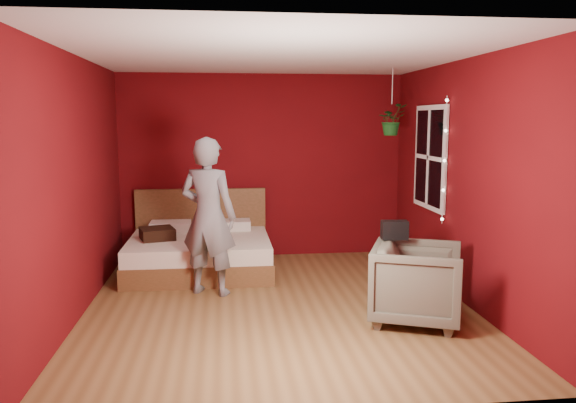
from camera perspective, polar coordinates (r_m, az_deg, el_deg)
name	(u,v)px	position (r m, az deg, el deg)	size (l,w,h in m)	color
floor	(278,305)	(6.09, -1.03, -10.47)	(4.50, 4.50, 0.00)	brown
room_walls	(278,147)	(5.77, -1.07, 5.52)	(4.04, 4.54, 2.62)	#5D090D
window	(430,158)	(7.11, 14.20, 4.35)	(0.05, 0.97, 1.27)	white
fairy_lights	(444,161)	(6.62, 15.61, 4.02)	(0.04, 0.04, 1.45)	silver
bed	(200,251)	(7.45, -8.93, -4.98)	(1.81, 1.54, 1.00)	brown
person	(208,217)	(6.33, -8.09, -1.52)	(0.65, 0.43, 1.78)	slate
armchair	(417,283)	(5.64, 12.97, -8.10)	(0.83, 0.85, 0.77)	#5A5547
handbag	(395,230)	(5.72, 10.77, -2.85)	(0.26, 0.13, 0.19)	black
throw_pillow	(157,234)	(7.33, -13.15, -3.19)	(0.40, 0.40, 0.14)	black
hanging_plant	(392,120)	(7.32, 10.47, 8.17)	(0.45, 0.42, 0.84)	silver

